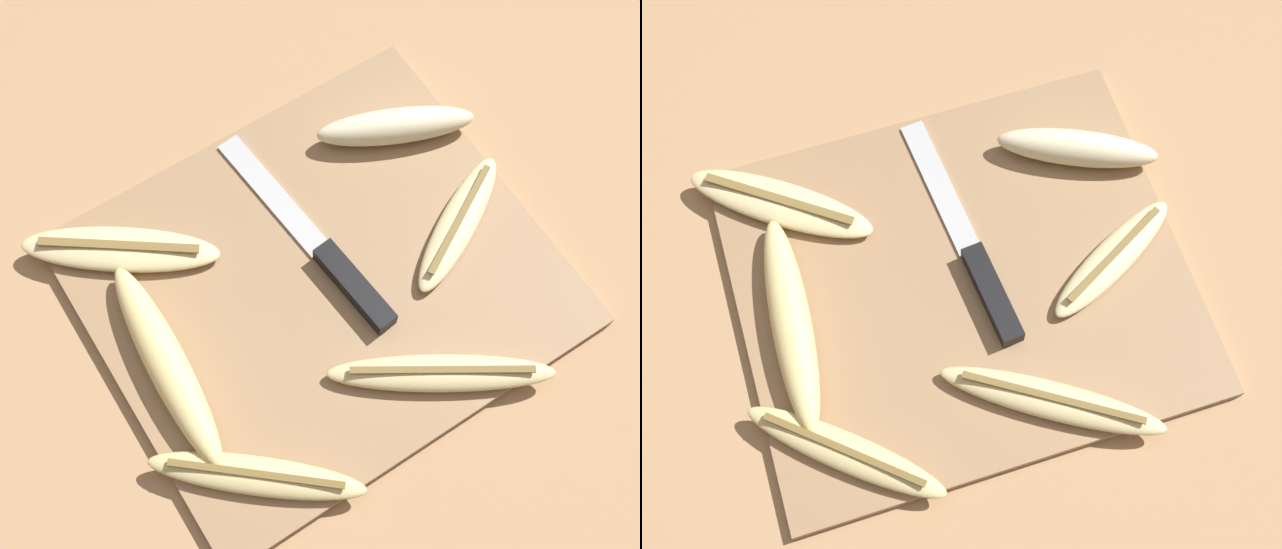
{
  "view_description": "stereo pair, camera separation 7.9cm",
  "coord_description": "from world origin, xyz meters",
  "views": [
    {
      "loc": [
        -0.16,
        -0.25,
        0.75
      ],
      "look_at": [
        0.0,
        0.0,
        0.02
      ],
      "focal_mm": 50.0,
      "sensor_mm": 36.0,
      "label": 1
    },
    {
      "loc": [
        -0.09,
        -0.28,
        0.75
      ],
      "look_at": [
        0.0,
        0.0,
        0.02
      ],
      "focal_mm": 50.0,
      "sensor_mm": 36.0,
      "label": 2
    }
  ],
  "objects": [
    {
      "name": "banana_ripe_center",
      "position": [
        -0.14,
        0.12,
        0.02
      ],
      "size": [
        0.17,
        0.14,
        0.02
      ],
      "rotation": [
        0.0,
        0.0,
        4.09
      ],
      "color": "beige",
      "rests_on": "cutting_board"
    },
    {
      "name": "banana_spotted_left",
      "position": [
        -0.14,
        -0.12,
        0.02
      ],
      "size": [
        0.16,
        0.14,
        0.02
      ],
      "rotation": [
        0.0,
        0.0,
        0.87
      ],
      "color": "#DBC684",
      "rests_on": "cutting_board"
    },
    {
      "name": "banana_golden_short",
      "position": [
        -0.15,
        -0.0,
        0.03
      ],
      "size": [
        0.05,
        0.2,
        0.03
      ],
      "rotation": [
        0.0,
        0.0,
        6.22
      ],
      "color": "#EDD689",
      "rests_on": "cutting_board"
    },
    {
      "name": "banana_soft_right",
      "position": [
        0.13,
        -0.03,
        0.02
      ],
      "size": [
        0.15,
        0.1,
        0.02
      ],
      "rotation": [
        0.0,
        0.0,
        2.08
      ],
      "color": "beige",
      "rests_on": "cutting_board"
    },
    {
      "name": "cutting_board",
      "position": [
        0.0,
        0.0,
        0.01
      ],
      "size": [
        0.4,
        0.35,
        0.01
      ],
      "color": "#997551",
      "rests_on": "ground_plane"
    },
    {
      "name": "banana_mellow_near",
      "position": [
        0.04,
        -0.13,
        0.02
      ],
      "size": [
        0.18,
        0.13,
        0.02
      ],
      "rotation": [
        0.0,
        0.0,
        1.01
      ],
      "color": "beige",
      "rests_on": "cutting_board"
    },
    {
      "name": "ground_plane",
      "position": [
        0.0,
        0.0,
        0.0
      ],
      "size": [
        4.0,
        4.0,
        0.0
      ],
      "primitive_type": "plane",
      "color": "tan"
    },
    {
      "name": "banana_bright_far",
      "position": [
        0.14,
        0.09,
        0.03
      ],
      "size": [
        0.15,
        0.09,
        0.03
      ],
      "rotation": [
        0.0,
        0.0,
        1.14
      ],
      "color": "beige",
      "rests_on": "cutting_board"
    },
    {
      "name": "knife",
      "position": [
        0.02,
        0.0,
        0.02
      ],
      "size": [
        0.04,
        0.24,
        0.02
      ],
      "rotation": [
        0.0,
        0.0,
        0.1
      ],
      "color": "black",
      "rests_on": "cutting_board"
    }
  ]
}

